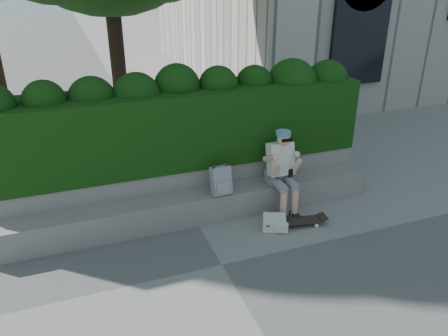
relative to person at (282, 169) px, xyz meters
name	(u,v)px	position (x,y,z in m)	size (l,w,h in m)	color
ground	(222,265)	(-1.41, -1.07, -0.75)	(80.00, 80.00, 0.00)	slate
bench_ledge	(195,207)	(-1.41, 0.18, -0.53)	(6.00, 0.45, 0.45)	gray
planter_wall	(186,186)	(-1.41, 0.66, -0.38)	(6.00, 0.50, 0.75)	gray
hedge	(180,126)	(-1.41, 0.88, 0.60)	(6.00, 1.00, 1.20)	black
person	(282,169)	(0.00, 0.00, 0.00)	(0.40, 0.76, 1.38)	slate
skateboard	(295,222)	(0.00, -0.54, -0.67)	(0.91, 0.36, 0.09)	black
backpack_plaid	(221,181)	(-1.00, 0.08, -0.08)	(0.30, 0.16, 0.44)	#AFB0B4
backpack_ground	(274,223)	(-0.34, -0.50, -0.64)	(0.34, 0.24, 0.22)	silver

